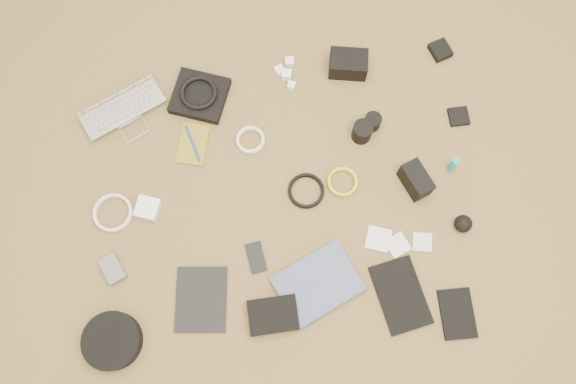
{
  "coord_description": "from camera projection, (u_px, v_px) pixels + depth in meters",
  "views": [
    {
      "loc": [
        -0.03,
        -0.52,
        1.84
      ],
      "look_at": [
        0.05,
        0.01,
        0.02
      ],
      "focal_mm": 35.0,
      "sensor_mm": 36.0,
      "label": 1
    }
  ],
  "objects": [
    {
      "name": "headphone_pouch",
      "position": [
        200.0,
        96.0,
        2.0
      ],
      "size": [
        0.24,
        0.23,
        0.03
      ],
      "primitive_type": "cube",
      "rotation": [
        0.0,
        0.0,
        -0.4
      ],
      "color": "black",
      "rests_on": "ground"
    },
    {
      "name": "charger_c",
      "position": [
        290.0,
        62.0,
        2.04
      ],
      "size": [
        0.04,
        0.04,
        0.03
      ],
      "primitive_type": "cube",
      "rotation": [
        0.0,
        0.0,
        -0.19
      ],
      "color": "white",
      "rests_on": "ground"
    },
    {
      "name": "headphones",
      "position": [
        199.0,
        93.0,
        1.98
      ],
      "size": [
        0.15,
        0.15,
        0.02
      ],
      "primitive_type": "torus",
      "rotation": [
        0.0,
        0.0,
        -0.13
      ],
      "color": "black",
      "rests_on": "headphone_pouch"
    },
    {
      "name": "filter_case_mid",
      "position": [
        398.0,
        245.0,
        1.86
      ],
      "size": [
        0.09,
        0.09,
        0.01
      ],
      "primitive_type": "cube",
      "rotation": [
        0.0,
        0.0,
        0.34
      ],
      "color": "silver",
      "rests_on": "ground"
    },
    {
      "name": "card_reader",
      "position": [
        459.0,
        117.0,
        1.99
      ],
      "size": [
        0.07,
        0.07,
        0.02
      ],
      "primitive_type": "cube",
      "rotation": [
        0.0,
        0.0,
        -0.03
      ],
      "color": "black",
      "rests_on": "ground"
    },
    {
      "name": "phone",
      "position": [
        256.0,
        257.0,
        1.85
      ],
      "size": [
        0.06,
        0.11,
        0.01
      ],
      "primitive_type": "cube",
      "rotation": [
        0.0,
        0.0,
        0.11
      ],
      "color": "black",
      "rests_on": "ground"
    },
    {
      "name": "charger_b",
      "position": [
        286.0,
        75.0,
        2.03
      ],
      "size": [
        0.04,
        0.04,
        0.03
      ],
      "primitive_type": "cube",
      "rotation": [
        0.0,
        0.0,
        -0.29
      ],
      "color": "white",
      "rests_on": "ground"
    },
    {
      "name": "notebook_black_b",
      "position": [
        457.0,
        314.0,
        1.8
      ],
      "size": [
        0.11,
        0.17,
        0.01
      ],
      "primitive_type": "cube",
      "rotation": [
        0.0,
        0.0,
        -0.06
      ],
      "color": "black",
      "rests_on": "ground"
    },
    {
      "name": "battery_charger",
      "position": [
        113.0,
        269.0,
        1.83
      ],
      "size": [
        0.09,
        0.11,
        0.03
      ],
      "primitive_type": "cube",
      "rotation": [
        0.0,
        0.0,
        0.39
      ],
      "color": "slate",
      "rests_on": "ground"
    },
    {
      "name": "lens_a",
      "position": [
        362.0,
        132.0,
        1.94
      ],
      "size": [
        0.08,
        0.08,
        0.07
      ],
      "primitive_type": "cylinder",
      "rotation": [
        0.0,
        0.0,
        -0.17
      ],
      "color": "black",
      "rests_on": "ground"
    },
    {
      "name": "cable_black",
      "position": [
        306.0,
        191.0,
        1.91
      ],
      "size": [
        0.13,
        0.13,
        0.01
      ],
      "primitive_type": "torus",
      "rotation": [
        0.0,
        0.0,
        0.06
      ],
      "color": "black",
      "rests_on": "ground"
    },
    {
      "name": "lens_cleaner",
      "position": [
        453.0,
        165.0,
        1.9
      ],
      "size": [
        0.03,
        0.03,
        0.08
      ],
      "primitive_type": "cylinder",
      "rotation": [
        0.0,
        0.0,
        -0.19
      ],
      "color": "teal",
      "rests_on": "ground"
    },
    {
      "name": "lens_pouch",
      "position": [
        440.0,
        50.0,
        2.06
      ],
      "size": [
        0.08,
        0.09,
        0.03
      ],
      "primitive_type": "cube",
      "rotation": [
        0.0,
        0.0,
        0.28
      ],
      "color": "black",
      "rests_on": "ground"
    },
    {
      "name": "pen_blue",
      "position": [
        193.0,
        143.0,
        1.96
      ],
      "size": [
        0.04,
        0.14,
        0.01
      ],
      "primitive_type": "cylinder",
      "rotation": [
        1.57,
        0.0,
        0.24
      ],
      "color": "#143AA6",
      "rests_on": "notebook_olive"
    },
    {
      "name": "power_brick",
      "position": [
        148.0,
        208.0,
        1.89
      ],
      "size": [
        0.1,
        0.1,
        0.03
      ],
      "primitive_type": "cube",
      "rotation": [
        0.0,
        0.0,
        -0.39
      ],
      "color": "white",
      "rests_on": "ground"
    },
    {
      "name": "cable_white_b",
      "position": [
        113.0,
        213.0,
        1.89
      ],
      "size": [
        0.17,
        0.17,
        0.01
      ],
      "primitive_type": "torus",
      "rotation": [
        0.0,
        0.0,
        0.38
      ],
      "color": "white",
      "rests_on": "ground"
    },
    {
      "name": "cable_yellow",
      "position": [
        342.0,
        182.0,
        1.92
      ],
      "size": [
        0.14,
        0.14,
        0.01
      ],
      "primitive_type": "torus",
      "rotation": [
        0.0,
        0.0,
        -0.38
      ],
      "color": "gold",
      "rests_on": "ground"
    },
    {
      "name": "tablet",
      "position": [
        201.0,
        299.0,
        1.81
      ],
      "size": [
        0.19,
        0.23,
        0.01
      ],
      "primitive_type": "cube",
      "rotation": [
        0.0,
        0.0,
        -0.15
      ],
      "color": "black",
      "rests_on": "ground"
    },
    {
      "name": "charger_d",
      "position": [
        291.0,
        86.0,
        2.02
      ],
      "size": [
        0.04,
        0.04,
        0.03
      ],
      "primitive_type": "cube",
      "rotation": [
        0.0,
        0.0,
        -0.4
      ],
      "color": "white",
      "rests_on": "ground"
    },
    {
      "name": "cable_white_a",
      "position": [
        251.0,
        140.0,
        1.97
      ],
      "size": [
        0.12,
        0.12,
        0.01
      ],
      "primitive_type": "torus",
      "rotation": [
        0.0,
        0.0,
        -0.2
      ],
      "color": "white",
      "rests_on": "ground"
    },
    {
      "name": "charger_a",
      "position": [
        280.0,
        70.0,
        2.03
      ],
      "size": [
        0.04,
        0.04,
        0.03
      ],
      "primitive_type": "cube",
      "rotation": [
        0.0,
        0.0,
        0.4
      ],
      "color": "white",
      "rests_on": "ground"
    },
    {
      "name": "air_blower",
      "position": [
        463.0,
        224.0,
        1.86
      ],
      "size": [
        0.08,
        0.08,
        0.06
      ],
      "primitive_type": "sphere",
      "rotation": [
        0.0,
        0.0,
        -0.36
      ],
      "color": "black",
      "rests_on": "ground"
    },
    {
      "name": "filter_case_left",
      "position": [
        378.0,
        239.0,
        1.87
      ],
      "size": [
        0.1,
        0.1,
        0.01
      ],
      "primitive_type": "cube",
      "rotation": [
        0.0,
        0.0,
        -0.39
      ],
      "color": "silver",
      "rests_on": "ground"
    },
    {
      "name": "headphone_case",
      "position": [
        112.0,
        341.0,
        1.75
      ],
      "size": [
        0.22,
        0.22,
        0.05
      ],
      "primitive_type": "cylinder",
      "rotation": [
        0.0,
        0.0,
        0.25
      ],
      "color": "black",
      "rests_on": "ground"
    },
    {
      "name": "notebook_black_a",
      "position": [
        401.0,
        295.0,
        1.81
      ],
      "size": [
        0.17,
        0.25,
        0.02
      ],
      "primitive_type": "cube",
      "rotation": [
        0.0,
        0.0,
        0.15
      ],
      "color": "black",
      "rests_on": "ground"
    },
    {
      "name": "drive_case",
      "position": [
        273.0,
        315.0,
        1.78
      ],
      "size": [
        0.16,
        0.11,
        0.04
      ],
      "primitive_type": "cube",
      "rotation": [
        0.0,
        0.0,
        -0.01
      ],
      "color": "black",
      "rests_on": "ground"
    },
    {
      "name": "flash",
      "position": [
        416.0,
        180.0,
        1.88
      ],
      "size": [
        0.1,
        0.13,
        0.09
      ],
      "primitive_type": "cube",
      "rotation": [
        0.0,
        0.0,
        0.34
      ],
      "color": "black",
      "rests_on": "ground"
    },
    {
      "name": "notebook_olive",
      "position": [
        193.0,
        144.0,
        1.96
      ],
      "size": [
        0.14,
        0.17,
        0.01
      ],
      "primitive_type": "cube",
      "rotation": [
        0.0,
        0.0,
        -0.28
      ],
      "color": "olive",
      "rests_on": "ground"
    },
    {
      "name": "laptop",
      "position": [
        128.0,
        118.0,
        1.98
      ],
      "size": [
        0.36,
        0.31,
        0.02
      ],
      "primitive_type": "imported",
      "rotation": [
        0.0,
        0.0,
        0.4
      ],
      "color": "silver",
      "rests_on": "ground"
    },
    {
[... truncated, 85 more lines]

